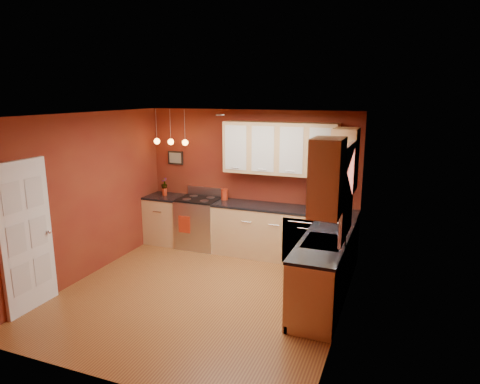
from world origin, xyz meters
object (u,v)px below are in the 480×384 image
at_px(red_canister, 224,194).
at_px(coffee_maker, 314,203).
at_px(sink, 323,243).
at_px(gas_range, 199,222).
at_px(soap_pump, 342,237).

xyz_separation_m(red_canister, coffee_maker, (1.71, -0.10, 0.02)).
distance_m(sink, coffee_maker, 1.60).
height_order(gas_range, soap_pump, soap_pump).
height_order(sink, red_canister, sink).
relative_size(gas_range, sink, 1.59).
bearing_deg(soap_pump, gas_range, 151.42).
relative_size(sink, soap_pump, 3.31).
bearing_deg(sink, soap_pump, -14.23).
height_order(coffee_maker, soap_pump, coffee_maker).
bearing_deg(soap_pump, coffee_maker, 113.41).
bearing_deg(coffee_maker, soap_pump, -70.60).
xyz_separation_m(sink, red_canister, (-2.15, 1.63, 0.13)).
bearing_deg(sink, coffee_maker, 106.13).
distance_m(coffee_maker, soap_pump, 1.74).
bearing_deg(sink, red_canister, 142.86).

